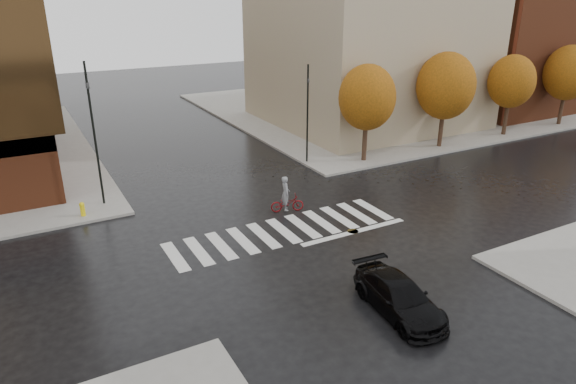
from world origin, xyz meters
The scene contains 15 objects.
ground centered at (0.00, 0.00, 0.00)m, with size 120.00×120.00×0.00m, color black.
sidewalk_ne centered at (21.00, 21.00, 0.07)m, with size 30.00×30.00×0.15m, color gray.
crosswalk centered at (0.00, 0.50, 0.01)m, with size 12.00×3.00×0.01m, color silver.
building_ne_tan centered at (17.00, 17.00, 9.15)m, with size 16.00×16.00×18.00m, color tan.
building_ne_brick centered at (33.00, 16.00, 7.15)m, with size 14.00×14.00×14.00m, color brown.
tree_ne_a centered at (10.00, 7.40, 4.46)m, with size 3.80×3.80×6.50m.
tree_ne_b centered at (17.00, 7.40, 4.62)m, with size 4.20×4.20×6.89m.
tree_ne_c centered at (24.00, 7.40, 4.37)m, with size 3.60×3.60×6.31m.
tree_ne_d centered at (31.00, 7.40, 4.54)m, with size 4.00×4.00×6.70m.
sedan centered at (0.50, -7.55, 0.64)m, with size 1.79×4.39×1.27m, color black.
cyclist centered at (1.27, 2.50, 0.68)m, with size 1.87×1.12×2.01m.
traffic_light_nw centered at (-7.18, 8.03, 4.56)m, with size 0.19×0.16×7.66m.
traffic_light_ne centered at (6.39, 9.00, 3.78)m, with size 0.18×0.20×6.50m.
fire_hydrant centered at (-8.43, 6.81, 0.57)m, with size 0.27×0.27×0.76m.
manhole centered at (2.97, -1.21, 0.01)m, with size 0.56×0.56×0.01m, color #413517.
Camera 1 is at (-10.79, -19.66, 11.15)m, focal length 32.00 mm.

